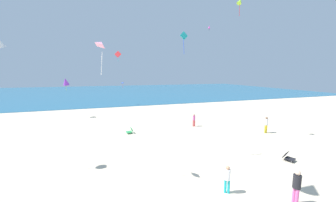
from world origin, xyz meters
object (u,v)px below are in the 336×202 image
object	(u,v)px
person_2	(297,185)
person_3	(266,124)
beach_chair_far_right	(288,157)
kite_pink	(102,44)
kite_blue	(123,83)
kite_teal	(184,37)
person_1	(194,119)
kite_red	(118,54)
person_0	(227,177)
kite_purple	(66,81)
beach_chair_mid_beach	(130,131)
kite_magenta	(209,27)
kite_lime	(240,1)

from	to	relation	value
person_2	person_3	bearing A→B (deg)	69.18
beach_chair_far_right	kite_pink	size ratio (longest dim) A/B	0.49
beach_chair_far_right	kite_blue	world-z (taller)	kite_blue
beach_chair_far_right	kite_teal	xyz separation A→B (m)	(-6.66, 2.49, 7.85)
person_1	kite_teal	size ratio (longest dim) A/B	0.97
kite_red	kite_teal	world-z (taller)	kite_red
person_0	kite_pink	bearing A→B (deg)	96.74
kite_red	person_3	bearing A→B (deg)	-54.07
person_1	kite_pink	world-z (taller)	kite_pink
kite_purple	beach_chair_mid_beach	bearing A→B (deg)	-52.25
kite_magenta	person_3	bearing A→B (deg)	-98.30
person_2	kite_pink	bearing A→B (deg)	167.86
kite_lime	kite_pink	size ratio (longest dim) A/B	0.86
kite_lime	kite_magenta	xyz separation A→B (m)	(6.18, 15.74, 1.91)
kite_pink	kite_teal	distance (m)	5.14
kite_pink	kite_magenta	size ratio (longest dim) A/B	2.06
person_3	kite_teal	world-z (taller)	kite_teal
person_0	person_3	xyz separation A→B (m)	(9.34, 6.91, 0.12)
kite_red	kite_magenta	distance (m)	16.03
person_0	person_1	xyz separation A→B (m)	(3.62, 11.24, -0.00)
kite_teal	kite_purple	bearing A→B (deg)	121.93
person_3	kite_blue	bearing A→B (deg)	-158.28
person_2	kite_purple	bearing A→B (deg)	138.90
person_1	kite_lime	bearing A→B (deg)	-141.56
person_2	kite_teal	distance (m)	9.73
person_1	beach_chair_far_right	bearing A→B (deg)	-149.56
person_3	kite_magenta	xyz separation A→B (m)	(2.28, 15.62, 12.74)
kite_lime	kite_pink	xyz separation A→B (m)	(-10.98, -3.82, -4.51)
kite_purple	kite_blue	bearing A→B (deg)	47.50
kite_red	kite_magenta	size ratio (longest dim) A/B	2.07
beach_chair_mid_beach	person_2	distance (m)	13.85
person_0	beach_chair_mid_beach	bearing A→B (deg)	52.39
person_3	kite_magenta	distance (m)	20.29
kite_blue	person_2	bearing A→B (deg)	-80.50
beach_chair_mid_beach	person_0	distance (m)	11.43
beach_chair_mid_beach	kite_lime	distance (m)	15.09
beach_chair_far_right	person_2	xyz separation A→B (m)	(-3.66, -3.39, 0.70)
kite_red	kite_purple	bearing A→B (deg)	-145.73
beach_chair_mid_beach	kite_teal	xyz separation A→B (m)	(2.79, -6.68, 7.85)
person_0	kite_teal	world-z (taller)	kite_teal
beach_chair_mid_beach	person_1	size ratio (longest dim) A/B	0.51
kite_red	kite_teal	xyz separation A→B (m)	(2.90, -20.44, -0.77)
kite_lime	kite_purple	bearing A→B (deg)	140.35
kite_magenta	kite_lime	bearing A→B (deg)	-111.46
person_0	person_2	xyz separation A→B (m)	(2.38, -1.67, 0.14)
person_1	kite_red	world-z (taller)	kite_red
kite_blue	person_3	bearing A→B (deg)	-60.86
person_1	kite_teal	world-z (taller)	kite_teal
beach_chair_mid_beach	kite_pink	world-z (taller)	kite_pink
person_2	person_3	distance (m)	11.05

